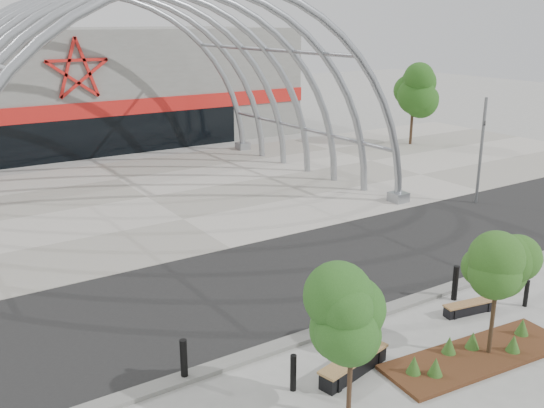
# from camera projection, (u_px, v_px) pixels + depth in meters

# --- Properties ---
(ground) EXTENTS (140.00, 140.00, 0.00)m
(ground) POSITION_uv_depth(u_px,v_px,m) (345.00, 320.00, 18.05)
(ground) COLOR gray
(ground) RESTS_ON ground
(road) EXTENTS (140.00, 7.00, 0.02)m
(road) POSITION_uv_depth(u_px,v_px,m) (280.00, 279.00, 20.86)
(road) COLOR black
(road) RESTS_ON ground
(forecourt) EXTENTS (60.00, 17.00, 0.04)m
(forecourt) POSITION_uv_depth(u_px,v_px,m) (147.00, 197.00, 30.46)
(forecourt) COLOR gray
(forecourt) RESTS_ON ground
(kerb) EXTENTS (60.00, 0.50, 0.12)m
(kerb) POSITION_uv_depth(u_px,v_px,m) (351.00, 321.00, 17.84)
(kerb) COLOR slate
(kerb) RESTS_ON ground
(arena_building) EXTENTS (34.00, 15.24, 8.00)m
(arena_building) POSITION_uv_depth(u_px,v_px,m) (49.00, 86.00, 43.69)
(arena_building) COLOR slate
(arena_building) RESTS_ON ground
(vault_canopy) EXTENTS (20.80, 15.80, 20.36)m
(vault_canopy) POSITION_uv_depth(u_px,v_px,m) (147.00, 197.00, 30.47)
(vault_canopy) COLOR #94999F
(vault_canopy) RESTS_ON ground
(planting_bed) EXTENTS (5.59, 2.18, 0.58)m
(planting_bed) POSITION_uv_depth(u_px,v_px,m) (475.00, 353.00, 15.99)
(planting_bed) COLOR #3C1D0F
(planting_bed) RESTS_ON ground
(signal_pole) EXTENTS (0.26, 0.73, 5.13)m
(signal_pole) POSITION_uv_depth(u_px,v_px,m) (481.00, 149.00, 28.83)
(signal_pole) COLOR slate
(signal_pole) RESTS_ON ground
(street_tree_0) EXTENTS (1.53, 1.53, 3.49)m
(street_tree_0) POSITION_uv_depth(u_px,v_px,m) (352.00, 316.00, 12.93)
(street_tree_0) COLOR black
(street_tree_0) RESTS_ON ground
(street_tree_1) EXTENTS (1.40, 1.40, 3.30)m
(street_tree_1) POSITION_uv_depth(u_px,v_px,m) (498.00, 274.00, 15.44)
(street_tree_1) COLOR black
(street_tree_1) RESTS_ON ground
(bench_0) EXTENTS (2.35, 0.99, 0.48)m
(bench_0) POSITION_uv_depth(u_px,v_px,m) (354.00, 366.00, 15.23)
(bench_0) COLOR black
(bench_0) RESTS_ON ground
(bench_1) EXTENTS (1.79, 0.70, 0.37)m
(bench_1) POSITION_uv_depth(u_px,v_px,m) (469.00, 308.00, 18.42)
(bench_1) COLOR black
(bench_1) RESTS_ON ground
(bollard_0) EXTENTS (0.18, 0.18, 1.11)m
(bollard_0) POSITION_uv_depth(u_px,v_px,m) (184.00, 360.00, 14.89)
(bollard_0) COLOR black
(bollard_0) RESTS_ON ground
(bollard_1) EXTENTS (0.15, 0.15, 0.95)m
(bollard_1) POSITION_uv_depth(u_px,v_px,m) (293.00, 373.00, 14.50)
(bollard_1) COLOR black
(bollard_1) RESTS_ON ground
(bollard_2) EXTENTS (0.15, 0.15, 0.94)m
(bollard_2) POSITION_uv_depth(u_px,v_px,m) (359.00, 334.00, 16.31)
(bollard_2) COLOR black
(bollard_2) RESTS_ON ground
(bollard_3) EXTENTS (0.18, 0.18, 1.15)m
(bollard_3) POSITION_uv_depth(u_px,v_px,m) (455.00, 283.00, 19.21)
(bollard_3) COLOR black
(bollard_3) RESTS_ON ground
(bollard_4) EXTENTS (0.14, 0.14, 0.87)m
(bollard_4) POSITION_uv_depth(u_px,v_px,m) (526.00, 293.00, 18.81)
(bollard_4) COLOR black
(bollard_4) RESTS_ON ground
(bg_tree_1) EXTENTS (2.70, 2.70, 5.91)m
(bg_tree_1) POSITION_uv_depth(u_px,v_px,m) (414.00, 85.00, 42.21)
(bg_tree_1) COLOR black
(bg_tree_1) RESTS_ON ground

